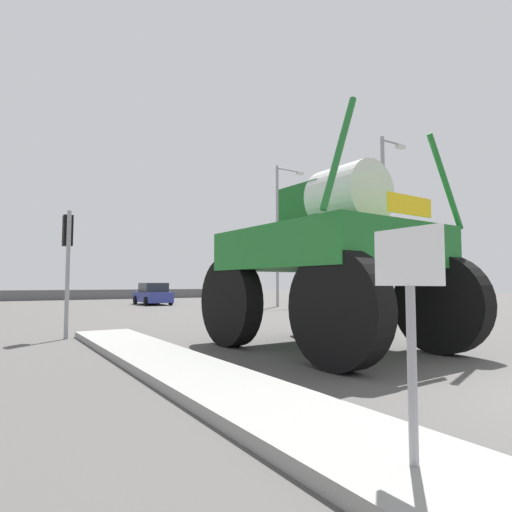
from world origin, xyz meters
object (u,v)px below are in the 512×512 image
at_px(lane_arrow_sign, 409,300).
at_px(traffic_signal_near_left, 68,246).
at_px(oversize_sprayer, 330,258).
at_px(sedan_ahead, 153,294).
at_px(streetlight_near_right, 385,216).
at_px(traffic_signal_near_right, 332,251).
at_px(streetlight_far_right, 279,228).

bearing_deg(lane_arrow_sign, traffic_signal_near_left, 95.25).
distance_m(oversize_sprayer, sedan_ahead, 22.21).
bearing_deg(streetlight_near_right, lane_arrow_sign, -138.81).
relative_size(sedan_ahead, streetlight_near_right, 0.50).
height_order(traffic_signal_near_right, streetlight_far_right, streetlight_far_right).
bearing_deg(oversize_sprayer, traffic_signal_near_left, 38.85).
relative_size(oversize_sprayer, sedan_ahead, 1.38).
relative_size(traffic_signal_near_left, traffic_signal_near_right, 0.91).
height_order(lane_arrow_sign, streetlight_far_right, streetlight_far_right).
bearing_deg(oversize_sprayer, streetlight_far_right, -34.40).
xyz_separation_m(lane_arrow_sign, traffic_signal_near_left, (-0.95, 10.30, 1.15)).
xyz_separation_m(oversize_sprayer, traffic_signal_near_right, (4.88, 5.28, 0.73)).
bearing_deg(traffic_signal_near_right, traffic_signal_near_left, 179.97).
bearing_deg(oversize_sprayer, traffic_signal_near_right, -45.49).
distance_m(sedan_ahead, traffic_signal_near_left, 18.52).
relative_size(lane_arrow_sign, oversize_sprayer, 0.30).
relative_size(oversize_sprayer, streetlight_near_right, 0.69).
distance_m(lane_arrow_sign, oversize_sprayer, 6.30).
xyz_separation_m(lane_arrow_sign, traffic_signal_near_right, (8.63, 10.30, 1.42)).
height_order(traffic_signal_near_right, streetlight_near_right, streetlight_near_right).
distance_m(sedan_ahead, streetlight_near_right, 17.32).
bearing_deg(streetlight_far_right, oversize_sprayer, -121.63).
bearing_deg(streetlight_near_right, sedan_ahead, 109.41).
distance_m(lane_arrow_sign, traffic_signal_near_left, 10.41).
bearing_deg(streetlight_far_right, streetlight_near_right, -92.79).
xyz_separation_m(traffic_signal_near_left, streetlight_near_right, (13.53, 0.71, 2.06)).
bearing_deg(traffic_signal_near_right, streetlight_far_right, 65.79).
bearing_deg(oversize_sprayer, lane_arrow_sign, 140.44).
distance_m(traffic_signal_near_right, streetlight_near_right, 4.40).
height_order(oversize_sprayer, traffic_signal_near_right, oversize_sprayer).
bearing_deg(traffic_signal_near_right, oversize_sprayer, -132.73).
xyz_separation_m(lane_arrow_sign, oversize_sprayer, (3.75, 5.02, 0.69)).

